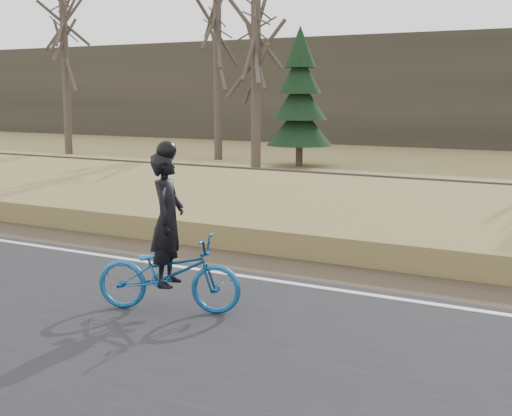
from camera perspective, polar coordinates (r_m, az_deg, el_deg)
The scene contains 12 objects.
ground at distance 13.59m, azimuth -17.05°, elevation -3.43°, with size 120.00×120.00×0.00m, color olive.
edge_line at distance 13.71m, azimuth -16.45°, elevation -3.02°, with size 120.00×0.12×0.01m, color silver.
shoulder at distance 14.41m, azimuth -13.58°, elevation -2.49°, with size 120.00×1.60×0.04m, color #473A2B.
embankment at distance 16.64m, azimuth -6.53°, elevation -0.05°, with size 120.00×5.00×0.44m, color olive.
ballast at distance 19.80m, azimuth -0.02°, elevation 1.50°, with size 120.00×3.00×0.45m, color slate.
railroad at distance 19.76m, azimuth -0.02°, elevation 2.38°, with size 120.00×2.40×0.29m.
treeline_backdrop at distance 40.23m, azimuth 15.95°, elevation 9.03°, with size 120.00×4.00×6.00m, color #383328.
cyclist at distance 9.31m, azimuth -7.02°, elevation -4.02°, with size 2.03×1.26×2.23m.
bare_tree_far_left at distance 35.13m, azimuth -14.99°, elevation 10.38°, with size 0.36×0.36×7.57m, color #4C4137.
bare_tree_left at distance 31.03m, azimuth -3.09°, elevation 11.56°, with size 0.36×0.36×8.31m, color #4C4137.
bare_tree_near_left at distance 25.82m, azimuth -0.01°, elevation 9.88°, with size 0.36×0.36×6.36m, color #4C4137.
conifer at distance 28.23m, azimuth 3.51°, elevation 8.58°, with size 2.60×2.60×5.45m.
Camera 1 is at (9.75, -9.03, 2.88)m, focal length 50.00 mm.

